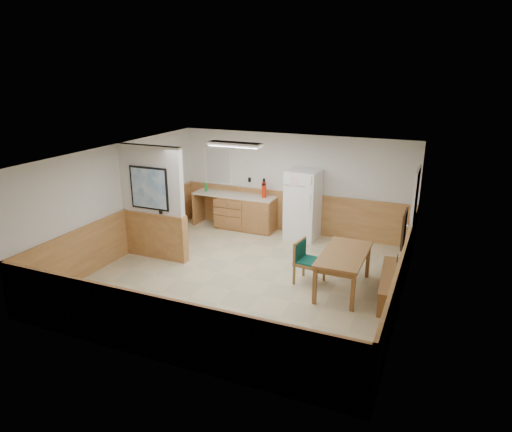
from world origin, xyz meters
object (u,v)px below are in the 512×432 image
at_px(dining_table, 344,258).
at_px(soap_bottle, 206,187).
at_px(dining_chair, 305,258).
at_px(dining_bench, 391,280).
at_px(fire_extinguisher, 264,189).
at_px(refrigerator, 303,205).

height_order(dining_table, soap_bottle, soap_bottle).
bearing_deg(dining_chair, dining_table, 3.29).
bearing_deg(soap_bottle, dining_bench, -24.89).
height_order(fire_extinguisher, soap_bottle, fire_extinguisher).
xyz_separation_m(dining_bench, fire_extinguisher, (-3.48, 2.40, 0.77)).
bearing_deg(dining_chair, dining_bench, 7.29).
distance_m(refrigerator, soap_bottle, 2.70).
relative_size(dining_bench, soap_bottle, 7.51).
height_order(refrigerator, fire_extinguisher, refrigerator).
bearing_deg(dining_chair, soap_bottle, 153.07).
distance_m(dining_bench, fire_extinguisher, 4.30).
relative_size(dining_bench, dining_chair, 2.05).
relative_size(dining_table, dining_bench, 0.91).
height_order(dining_table, dining_chair, dining_chair).
bearing_deg(fire_extinguisher, refrigerator, 5.93).
height_order(dining_bench, dining_chair, dining_chair).
xyz_separation_m(fire_extinguisher, soap_bottle, (-1.64, -0.03, -0.10)).
relative_size(refrigerator, dining_bench, 0.98).
xyz_separation_m(dining_bench, soap_bottle, (-5.12, 2.38, 0.67)).
xyz_separation_m(dining_chair, fire_extinguisher, (-1.84, 2.40, 0.62)).
distance_m(refrigerator, dining_table, 2.85).
distance_m(dining_table, dining_chair, 0.78).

